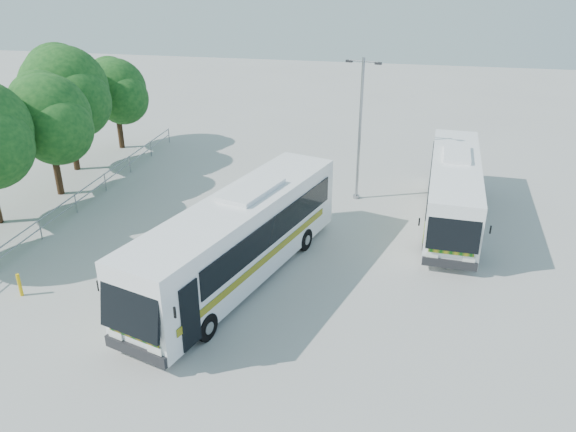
% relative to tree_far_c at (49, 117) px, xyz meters
% --- Properties ---
extents(ground, '(100.00, 100.00, 0.00)m').
position_rel_tree_far_c_xyz_m(ground, '(12.12, -5.10, -4.26)').
color(ground, '#A6A6A1').
rests_on(ground, ground).
extents(kerb_divider, '(0.40, 16.00, 0.15)m').
position_rel_tree_far_c_xyz_m(kerb_divider, '(9.82, -3.10, -4.18)').
color(kerb_divider, '#B2B2AD').
rests_on(kerb_divider, ground).
extents(railing, '(0.06, 22.00, 1.00)m').
position_rel_tree_far_c_xyz_m(railing, '(2.12, -1.10, -3.52)').
color(railing, gray).
rests_on(railing, ground).
extents(tree_far_c, '(4.97, 4.69, 6.49)m').
position_rel_tree_far_c_xyz_m(tree_far_c, '(0.00, 0.00, 0.00)').
color(tree_far_c, '#382314').
rests_on(tree_far_c, ground).
extents(tree_far_d, '(5.62, 5.30, 7.33)m').
position_rel_tree_far_c_xyz_m(tree_far_d, '(-1.19, 3.70, 0.56)').
color(tree_far_d, '#382314').
rests_on(tree_far_d, ground).
extents(tree_far_e, '(4.54, 4.28, 5.92)m').
position_rel_tree_far_c_xyz_m(tree_far_e, '(-0.51, 8.20, -0.37)').
color(tree_far_e, '#382314').
rests_on(tree_far_e, ground).
extents(coach_main, '(5.87, 12.37, 3.39)m').
position_rel_tree_far_c_xyz_m(coach_main, '(11.97, -6.60, -2.40)').
color(coach_main, white).
rests_on(coach_main, ground).
extents(coach_adjacent, '(2.90, 11.02, 3.03)m').
position_rel_tree_far_c_xyz_m(coach_adjacent, '(20.49, 0.74, -2.60)').
color(coach_adjacent, white).
rests_on(coach_adjacent, ground).
extents(lamppost, '(1.78, 0.60, 7.36)m').
position_rel_tree_far_c_xyz_m(lamppost, '(15.76, 2.59, -0.20)').
color(lamppost, gray).
rests_on(lamppost, ground).
extents(bollard, '(0.16, 0.16, 0.94)m').
position_rel_tree_far_c_xyz_m(bollard, '(4.12, -9.47, -3.79)').
color(bollard, gold).
rests_on(bollard, ground).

